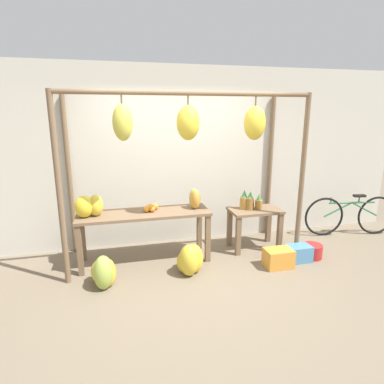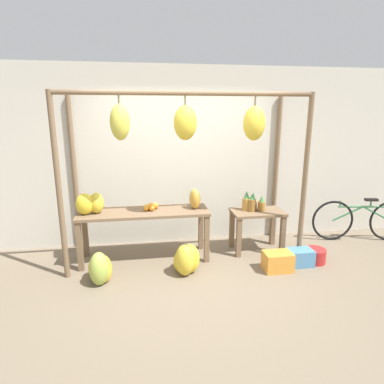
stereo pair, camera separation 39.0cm
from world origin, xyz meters
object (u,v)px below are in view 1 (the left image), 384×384
Objects in this scene: orange_pile at (151,208)px; pineapple_cluster at (250,202)px; banana_pile_ground_right at (190,260)px; banana_pile_on_table at (89,206)px; blue_bucket at (312,251)px; fruit_crate_white at (278,258)px; papaya_pile at (195,199)px; fruit_crate_purple at (299,253)px; parked_bicycle at (351,215)px; banana_pile_ground_left at (104,272)px.

pineapple_cluster is at bearing 1.89° from orange_pile.
banana_pile_ground_right is at bearing -51.45° from orange_pile.
blue_bucket is (3.13, -0.46, -0.78)m from banana_pile_on_table.
blue_bucket is (2.31, -0.52, -0.68)m from orange_pile.
papaya_pile is (-1.04, 0.64, 0.75)m from fruit_crate_white.
banana_pile_on_table is at bearing 169.86° from fruit_crate_purple.
papaya_pile is (-2.84, -0.17, 0.52)m from parked_bicycle.
fruit_crate_white is 1.29× the size of papaya_pile.
parked_bicycle is at bearing 26.40° from fruit_crate_purple.
pineapple_cluster reaches higher than fruit_crate_purple.
banana_pile_on_table reaches higher than fruit_crate_white.
parked_bicycle is at bearing 12.68° from banana_pile_ground_right.
pineapple_cluster is 0.97m from fruit_crate_white.
fruit_crate_white is (2.50, -0.61, -0.75)m from banana_pile_on_table.
banana_pile_on_table is 0.83m from orange_pile.
fruit_crate_white reaches higher than fruit_crate_purple.
blue_bucket is 1.37m from parked_bicycle.
banana_pile_ground_right is at bearing 174.32° from fruit_crate_white.
papaya_pile is at bearing -174.71° from pineapple_cluster.
orange_pile is 1.09m from banana_pile_ground_left.
banana_pile_ground_right is 1.49× the size of blue_bucket.
blue_bucket is at bearing -36.58° from pineapple_cluster.
orange_pile reaches higher than fruit_crate_purple.
banana_pile_on_table is 0.89× the size of banana_pile_ground_right.
parked_bicycle is (3.48, 0.14, -0.42)m from orange_pile.
banana_pile_ground_right is at bearing -167.32° from parked_bicycle.
papaya_pile is at bearing 159.02° from fruit_crate_purple.
fruit_crate_purple is at bearing -168.30° from blue_bucket.
banana_pile_on_table reaches higher than banana_pile_ground_left.
orange_pile reaches higher than banana_pile_ground_left.
fruit_crate_purple is at bearing 14.56° from fruit_crate_white.
banana_pile_on_table is at bearing -175.79° from orange_pile.
banana_pile_ground_right is (1.26, -0.49, -0.69)m from banana_pile_on_table.
papaya_pile is (1.30, 0.60, 0.69)m from banana_pile_ground_left.
banana_pile_ground_left is at bearing -136.50° from orange_pile.
pineapple_cluster reaches higher than parked_bicycle.
banana_pile_on_table is 1.04× the size of fruit_crate_white.
banana_pile_on_table is at bearing -177.38° from parked_bicycle.
orange_pile reaches higher than banana_pile_ground_right.
fruit_crate_white is (1.68, -0.67, -0.65)m from orange_pile.
pineapple_cluster is at bearing 28.56° from banana_pile_ground_right.
pineapple_cluster reaches higher than fruit_crate_white.
fruit_crate_purple is (-1.43, -0.71, -0.24)m from parked_bicycle.
fruit_crate_white is at bearing -21.85° from orange_pile.
orange_pile is 2.23m from fruit_crate_purple.
orange_pile is at bearing -177.76° from parked_bicycle.
fruit_crate_white is 1.43m from papaya_pile.
banana_pile_on_table is 1.34× the size of blue_bucket.
papaya_pile is at bearing -2.91° from orange_pile.
blue_bucket is at bearing 11.70° from fruit_crate_purple.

